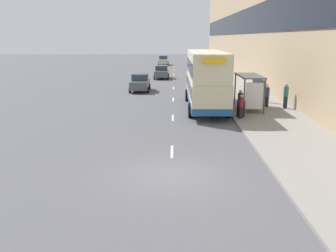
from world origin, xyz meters
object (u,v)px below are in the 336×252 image
car_1 (161,72)px  pedestrian_4 (267,96)px  car_2 (140,83)px  pedestrian_at_shelter (240,103)px  bus_shelter (252,86)px  pedestrian_1 (286,96)px  double_decker_bus_near (206,79)px  pedestrian_3 (267,93)px  litter_bin (241,109)px  car_0 (163,60)px  pedestrian_2 (241,106)px

car_1 → pedestrian_4: 23.22m
car_2 → pedestrian_at_shelter: size_ratio=2.25×
bus_shelter → car_2: (-9.16, 10.53, -1.01)m
car_2 → pedestrian_1: size_ratio=2.14×
bus_shelter → double_decker_bus_near: 3.47m
car_2 → pedestrian_4: bearing=138.3°
car_1 → pedestrian_1: pedestrian_1 is taller
pedestrian_3 → litter_bin: bearing=-118.0°
pedestrian_3 → litter_bin: pedestrian_3 is taller
double_decker_bus_near → litter_bin: (2.08, -3.58, -1.61)m
litter_bin → car_0: bearing=97.6°
pedestrian_3 → litter_bin: size_ratio=1.49×
car_2 → pedestrian_1: 15.44m
pedestrian_1 → litter_bin: size_ratio=1.78×
car_2 → pedestrian_3: bearing=146.2°
pedestrian_4 → litter_bin: bearing=-125.2°
pedestrian_4 → car_1: bearing=112.2°
pedestrian_4 → pedestrian_2: bearing=-122.4°
car_1 → pedestrian_3: pedestrian_3 is taller
car_1 → pedestrian_at_shelter: (6.15, -24.97, 0.20)m
double_decker_bus_near → pedestrian_3: 5.73m
pedestrian_2 → litter_bin: size_ratio=1.49×
car_2 → litter_bin: (7.93, -13.11, -0.19)m
pedestrian_1 → car_1: bearing=114.4°
pedestrian_1 → pedestrian_4: pedestrian_1 is taller
car_2 → pedestrian_1: bearing=139.7°
bus_shelter → car_0: 48.39m
double_decker_bus_near → pedestrian_1: bearing=-4.3°
pedestrian_2 → double_decker_bus_near: bearing=115.3°
car_2 → pedestrian_4: pedestrian_4 is taller
bus_shelter → pedestrian_1: 2.80m
double_decker_bus_near → pedestrian_4: (4.69, 0.13, -1.30)m
pedestrian_at_shelter → pedestrian_4: bearing=52.8°
car_0 → car_2: (-1.26, -37.20, -0.04)m
pedestrian_4 → litter_bin: 4.55m
car_1 → pedestrian_at_shelter: bearing=103.8°
car_2 → car_0: bearing=-91.9°
pedestrian_4 → pedestrian_3: bearing=77.8°
bus_shelter → pedestrian_4: 2.00m
double_decker_bus_near → pedestrian_4: double_decker_bus_near is taller
car_0 → car_1: (0.50, -25.11, -0.06)m
pedestrian_2 → pedestrian_4: size_ratio=0.94×
car_1 → pedestrian_1: size_ratio=2.22×
pedestrian_1 → double_decker_bus_near: bearing=175.7°
litter_bin → car_1: bearing=103.8°
double_decker_bus_near → pedestrian_1: 6.06m
car_0 → pedestrian_2: 51.31m
car_2 → pedestrian_4: 14.13m
pedestrian_2 → car_1: bearing=103.2°
bus_shelter → litter_bin: 3.10m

